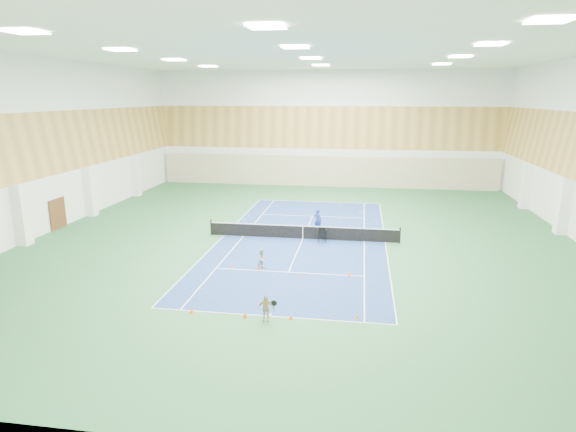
{
  "coord_description": "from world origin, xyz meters",
  "views": [
    {
      "loc": [
        3.74,
        -30.92,
        9.4
      ],
      "look_at": [
        -0.74,
        -1.71,
        2.0
      ],
      "focal_mm": 30.0,
      "sensor_mm": 36.0,
      "label": 1
    }
  ],
  "objects": [
    {
      "name": "ground",
      "position": [
        0.0,
        0.0,
        0.0
      ],
      "size": [
        40.0,
        40.0,
        0.0
      ],
      "primitive_type": "plane",
      "color": "#296136",
      "rests_on": "ground"
    },
    {
      "name": "room_shell",
      "position": [
        0.0,
        0.0,
        6.0
      ],
      "size": [
        36.0,
        40.0,
        12.0
      ],
      "primitive_type": null,
      "color": "white",
      "rests_on": "ground"
    },
    {
      "name": "wood_cladding",
      "position": [
        0.0,
        0.0,
        8.0
      ],
      "size": [
        36.0,
        40.0,
        8.0
      ],
      "primitive_type": null,
      "color": "tan",
      "rests_on": "room_shell"
    },
    {
      "name": "ceiling_light_grid",
      "position": [
        0.0,
        0.0,
        11.92
      ],
      "size": [
        21.4,
        25.4,
        0.06
      ],
      "primitive_type": null,
      "color": "white",
      "rests_on": "room_shell"
    },
    {
      "name": "court_surface",
      "position": [
        0.0,
        0.0,
        0.01
      ],
      "size": [
        10.97,
        23.77,
        0.01
      ],
      "primitive_type": "cube",
      "color": "navy",
      "rests_on": "ground"
    },
    {
      "name": "tennis_balls_scatter",
      "position": [
        0.0,
        0.0,
        0.05
      ],
      "size": [
        10.57,
        22.77,
        0.07
      ],
      "primitive_type": null,
      "color": "#CCEF28",
      "rests_on": "ground"
    },
    {
      "name": "tennis_net",
      "position": [
        0.0,
        0.0,
        0.55
      ],
      "size": [
        12.8,
        0.1,
        1.1
      ],
      "primitive_type": null,
      "color": "black",
      "rests_on": "ground"
    },
    {
      "name": "back_curtain",
      "position": [
        0.0,
        19.75,
        1.6
      ],
      "size": [
        35.4,
        0.16,
        3.2
      ],
      "primitive_type": "cube",
      "color": "#C6B793",
      "rests_on": "ground"
    },
    {
      "name": "door_left_b",
      "position": [
        -17.92,
        0.0,
        1.1
      ],
      "size": [
        0.08,
        1.8,
        2.2
      ],
      "primitive_type": "cube",
      "color": "#593319",
      "rests_on": "ground"
    },
    {
      "name": "coach",
      "position": [
        0.79,
        2.33,
        0.78
      ],
      "size": [
        0.66,
        0.55,
        1.55
      ],
      "primitive_type": "imported",
      "rotation": [
        0.0,
        0.0,
        2.78
      ],
      "color": "navy",
      "rests_on": "ground"
    },
    {
      "name": "child_court",
      "position": [
        -1.54,
        -6.04,
        0.58
      ],
      "size": [
        0.71,
        0.71,
        1.16
      ],
      "primitive_type": "imported",
      "rotation": [
        0.0,
        0.0,
        0.78
      ],
      "color": "#9A9BA2",
      "rests_on": "ground"
    },
    {
      "name": "child_apron",
      "position": [
        -0.09,
        -12.33,
        0.59
      ],
      "size": [
        0.72,
        0.37,
        1.18
      ],
      "primitive_type": "imported",
      "rotation": [
        0.0,
        0.0,
        0.12
      ],
      "color": "tan",
      "rests_on": "ground"
    },
    {
      "name": "ball_cart",
      "position": [
        1.34,
        -0.6,
        0.46
      ],
      "size": [
        0.6,
        0.6,
        0.92
      ],
      "primitive_type": null,
      "rotation": [
        0.0,
        0.0,
        0.14
      ],
      "color": "black",
      "rests_on": "ground"
    },
    {
      "name": "cone_svc_a",
      "position": [
        -3.33,
        -6.13,
        0.09
      ],
      "size": [
        0.17,
        0.17,
        0.19
      ],
      "primitive_type": "cone",
      "color": "#EE3C0C",
      "rests_on": "ground"
    },
    {
      "name": "cone_svc_b",
      "position": [
        -1.66,
        -6.17,
        0.11
      ],
      "size": [
        0.2,
        0.2,
        0.22
      ],
      "primitive_type": "cone",
      "color": "#F34D0C",
      "rests_on": "ground"
    },
    {
      "name": "cone_svc_c",
      "position": [
        0.77,
        -6.95,
        0.09
      ],
      "size": [
        0.17,
        0.17,
        0.19
      ],
      "primitive_type": "cone",
      "color": "orange",
      "rests_on": "ground"
    },
    {
      "name": "cone_svc_d",
      "position": [
        3.32,
        -6.46,
        0.12
      ],
      "size": [
        0.22,
        0.22,
        0.24
      ],
      "primitive_type": "cone",
      "color": "orange",
      "rests_on": "ground"
    },
    {
      "name": "cone_base_a",
      "position": [
        -3.51,
        -12.08,
        0.11
      ],
      "size": [
        0.21,
        0.21,
        0.23
      ],
      "primitive_type": "cone",
      "color": "orange",
      "rests_on": "ground"
    },
    {
      "name": "cone_base_b",
      "position": [
        -1.04,
        -12.17,
        0.12
      ],
      "size": [
        0.22,
        0.22,
        0.25
      ],
      "primitive_type": "cone",
      "color": "#D84A0B",
      "rests_on": "ground"
    },
    {
      "name": "cone_base_c",
      "position": [
        0.97,
        -12.01,
        0.1
      ],
      "size": [
        0.19,
        0.19,
        0.21
      ],
      "primitive_type": "cone",
      "color": "#E0530B",
      "rests_on": "ground"
    },
    {
      "name": "cone_base_d",
      "position": [
        3.79,
        -11.49,
        0.09
      ],
      "size": [
        0.17,
        0.17,
        0.19
      ],
      "primitive_type": "cone",
      "color": "#D6600B",
      "rests_on": "ground"
    }
  ]
}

